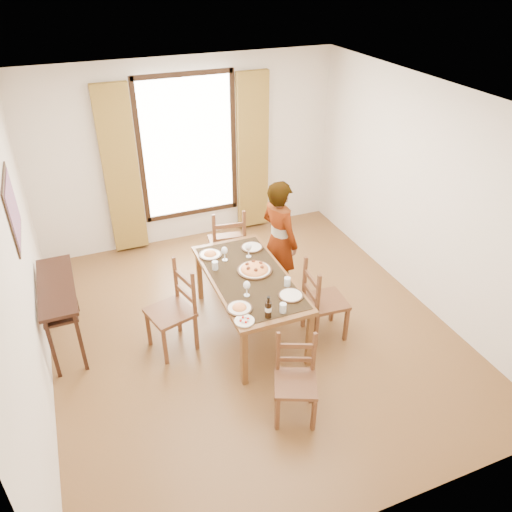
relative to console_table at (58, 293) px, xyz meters
name	(u,v)px	position (x,y,z in m)	size (l,w,h in m)	color
ground	(251,329)	(2.03, -0.60, -0.68)	(5.00, 5.00, 0.00)	#4F3618
room_shell	(245,210)	(2.03, -0.47, 0.86)	(4.60, 5.10, 2.74)	silver
console_table	(58,293)	(0.00, 0.00, 0.00)	(0.38, 1.20, 0.80)	#321A10
dining_table	(249,281)	(2.03, -0.57, 0.00)	(0.86, 1.74, 0.76)	brown
chair_west	(173,312)	(1.14, -0.53, -0.20)	(0.56, 0.56, 1.03)	brown
chair_north	(227,244)	(2.17, 0.63, -0.20)	(0.52, 0.52, 1.04)	brown
chair_south	(295,382)	(1.97, -1.92, -0.27)	(0.52, 0.52, 0.89)	brown
chair_east	(323,302)	(2.77, -0.97, -0.23)	(0.47, 0.47, 0.99)	brown
man	(279,241)	(2.64, -0.03, 0.11)	(0.54, 0.67, 1.60)	gray
plate_sw	(239,307)	(1.72, -1.09, 0.10)	(0.27, 0.27, 0.05)	silver
plate_se	(291,294)	(2.30, -1.09, 0.10)	(0.27, 0.27, 0.05)	silver
plate_nw	(210,253)	(1.75, 0.02, 0.10)	(0.27, 0.27, 0.05)	silver
plate_ne	(252,246)	(2.28, -0.01, 0.10)	(0.27, 0.27, 0.05)	silver
pasta_platter	(255,267)	(2.12, -0.50, 0.12)	(0.40, 0.40, 0.10)	#CA451A
caprese_plate	(244,320)	(1.69, -1.30, 0.09)	(0.20, 0.20, 0.04)	silver
wine_glass_a	(247,288)	(1.87, -0.90, 0.16)	(0.08, 0.08, 0.18)	white
wine_glass_b	(249,250)	(2.17, -0.18, 0.16)	(0.08, 0.08, 0.18)	white
wine_glass_c	(225,254)	(1.88, -0.15, 0.16)	(0.08, 0.08, 0.18)	white
tumbler_a	(287,282)	(2.35, -0.89, 0.12)	(0.07, 0.07, 0.10)	silver
tumbler_b	(215,265)	(1.72, -0.29, 0.12)	(0.07, 0.07, 0.10)	silver
tumbler_c	(283,308)	(2.11, -1.30, 0.12)	(0.07, 0.07, 0.10)	silver
wine_bottle	(268,307)	(1.94, -1.32, 0.20)	(0.07, 0.07, 0.25)	black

